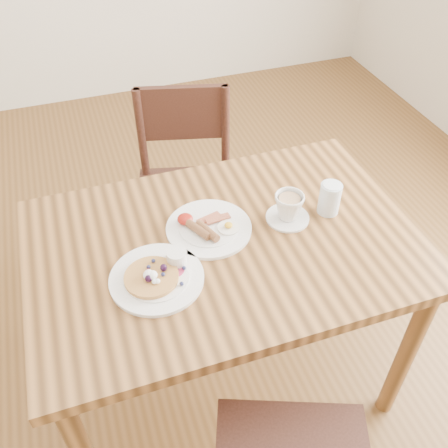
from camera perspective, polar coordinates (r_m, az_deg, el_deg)
The scene contains 7 objects.
ground at distance 2.13m, azimuth 0.00°, elevation -16.45°, with size 5.00×5.00×0.00m, color brown.
dining_table at distance 1.61m, azimuth 0.00°, elevation -4.43°, with size 1.20×0.80×0.75m.
chair_far at distance 2.18m, azimuth -4.32°, elevation 4.63°, with size 0.51×0.51×0.88m.
pancake_plate at distance 1.43m, azimuth -7.57°, elevation -5.85°, with size 0.27×0.27×0.06m.
breakfast_plate at distance 1.56m, azimuth -1.89°, elevation -0.39°, with size 0.27×0.27×0.04m.
teacup_saucer at distance 1.59m, azimuth 7.38°, elevation 1.81°, with size 0.14×0.14×0.10m.
water_glass at distance 1.64m, azimuth 11.97°, elevation 2.87°, with size 0.07×0.07×0.11m, color silver.
Camera 1 is at (-0.35, -1.04, 1.83)m, focal length 40.00 mm.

